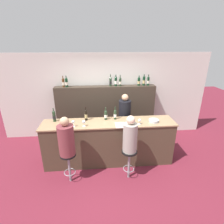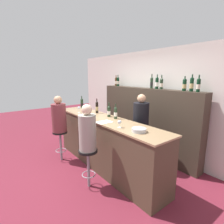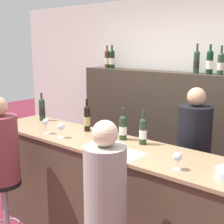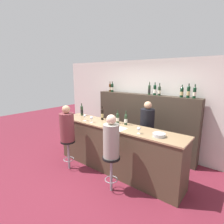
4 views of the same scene
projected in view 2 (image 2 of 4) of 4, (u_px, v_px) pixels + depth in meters
ground_plane at (93, 171)px, 3.70m from camera, size 16.00×16.00×0.00m
wall_back at (152, 102)px, 4.51m from camera, size 6.40×0.05×2.60m
bar_counter at (104, 143)px, 3.76m from camera, size 3.16×0.63×1.10m
back_bar_cabinet at (145, 121)px, 4.47m from camera, size 2.97×0.28×1.67m
wine_bottle_counter_0 at (82, 103)px, 4.71m from camera, size 0.07×0.07×0.34m
wine_bottle_counter_1 at (97, 107)px, 4.13m from camera, size 0.07×0.07×0.35m
wine_bottle_counter_2 at (109, 111)px, 3.77m from camera, size 0.07×0.07×0.31m
wine_bottle_counter_3 at (116, 113)px, 3.59m from camera, size 0.07×0.07×0.32m
wine_bottle_backbar_0 at (116, 81)px, 5.20m from camera, size 0.07×0.07×0.32m
wine_bottle_backbar_1 at (118, 81)px, 5.13m from camera, size 0.08×0.08×0.32m
wine_bottle_backbar_2 at (152, 83)px, 4.15m from camera, size 0.07×0.07×0.34m
wine_bottle_backbar_3 at (157, 83)px, 4.03m from camera, size 0.08×0.08×0.33m
wine_bottle_backbar_4 at (161, 84)px, 3.94m from camera, size 0.07×0.07×0.32m
wine_bottle_backbar_5 at (184, 85)px, 3.50m from camera, size 0.08×0.08×0.30m
wine_bottle_backbar_6 at (192, 84)px, 3.39m from camera, size 0.07×0.07×0.33m
wine_bottle_backbar_7 at (198, 85)px, 3.28m from camera, size 0.07×0.07×0.32m
wine_glass_0 at (79, 108)px, 4.14m from camera, size 0.07×0.07×0.16m
wine_glass_1 at (84, 110)px, 3.96m from camera, size 0.08×0.08×0.15m
wine_glass_2 at (120, 122)px, 2.99m from camera, size 0.07×0.07×0.13m
metal_bowl at (139, 130)px, 2.77m from camera, size 0.23×0.23×0.06m
tasting_menu at (104, 122)px, 3.35m from camera, size 0.21×0.30×0.00m
bar_stool_left at (60, 138)px, 4.08m from camera, size 0.33×0.33×0.71m
guest_seated_left at (59, 116)px, 3.97m from camera, size 0.33×0.33×0.83m
bar_stool_right at (88, 159)px, 3.08m from camera, size 0.33×0.33×0.71m
guest_seated_right at (87, 131)px, 2.97m from camera, size 0.30×0.30×0.81m
bartender at (140, 135)px, 3.71m from camera, size 0.32×0.32×1.61m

